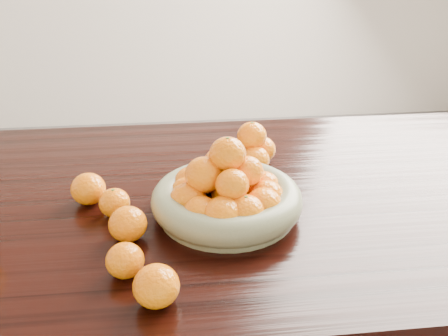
{
  "coord_description": "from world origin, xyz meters",
  "views": [
    {
      "loc": [
        -0.13,
        -1.09,
        1.36
      ],
      "look_at": [
        -0.01,
        -0.02,
        0.83
      ],
      "focal_mm": 40.0,
      "sensor_mm": 36.0,
      "label": 1
    }
  ],
  "objects": [
    {
      "name": "orange_pyramid",
      "position": [
        0.08,
        0.15,
        0.8
      ],
      "size": [
        0.15,
        0.14,
        0.13
      ],
      "rotation": [
        0.0,
        0.0,
        0.09
      ],
      "color": "orange",
      "rests_on": "dining_table"
    },
    {
      "name": "loose_orange_4",
      "position": [
        -0.23,
        -0.3,
        0.78
      ],
      "size": [
        0.07,
        0.07,
        0.07
      ],
      "primitive_type": "ellipsoid",
      "color": "orange",
      "rests_on": "dining_table"
    },
    {
      "name": "fruit_bowl",
      "position": [
        -0.02,
        -0.1,
        0.8
      ],
      "size": [
        0.35,
        0.35,
        0.19
      ],
      "rotation": [
        0.0,
        0.0,
        -0.4
      ],
      "color": "gray",
      "rests_on": "dining_table"
    },
    {
      "name": "loose_orange_0",
      "position": [
        -0.27,
        -0.08,
        0.78
      ],
      "size": [
        0.07,
        0.07,
        0.07
      ],
      "primitive_type": "ellipsoid",
      "color": "orange",
      "rests_on": "dining_table"
    },
    {
      "name": "loose_orange_2",
      "position": [
        -0.17,
        -0.39,
        0.79
      ],
      "size": [
        0.08,
        0.08,
        0.08
      ],
      "primitive_type": "ellipsoid",
      "color": "orange",
      "rests_on": "dining_table"
    },
    {
      "name": "loose_orange_3",
      "position": [
        -0.34,
        -0.01,
        0.79
      ],
      "size": [
        0.08,
        0.08,
        0.08
      ],
      "primitive_type": "ellipsoid",
      "color": "orange",
      "rests_on": "dining_table"
    },
    {
      "name": "loose_orange_1",
      "position": [
        -0.24,
        -0.18,
        0.79
      ],
      "size": [
        0.08,
        0.08,
        0.08
      ],
      "primitive_type": "ellipsoid",
      "color": "orange",
      "rests_on": "dining_table"
    },
    {
      "name": "dining_table",
      "position": [
        0.0,
        0.0,
        0.66
      ],
      "size": [
        2.0,
        1.0,
        0.75
      ],
      "color": "black",
      "rests_on": "ground"
    }
  ]
}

